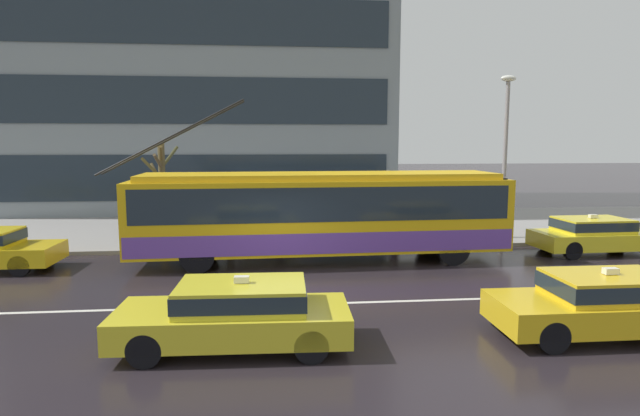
% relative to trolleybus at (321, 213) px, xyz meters
% --- Properties ---
extents(ground_plane, '(160.00, 160.00, 0.00)m').
position_rel_trolleybus_xyz_m(ground_plane, '(-1.33, -3.36, -1.60)').
color(ground_plane, '#262026').
extents(sidewalk_slab, '(80.00, 10.00, 0.14)m').
position_rel_trolleybus_xyz_m(sidewalk_slab, '(-1.33, 6.60, -1.53)').
color(sidewalk_slab, gray).
rests_on(sidewalk_slab, ground_plane).
extents(lane_centre_line, '(72.00, 0.14, 0.01)m').
position_rel_trolleybus_xyz_m(lane_centre_line, '(-1.33, -4.56, -1.60)').
color(lane_centre_line, silver).
rests_on(lane_centre_line, ground_plane).
extents(trolleybus, '(13.02, 2.91, 5.23)m').
position_rel_trolleybus_xyz_m(trolleybus, '(0.00, 0.00, 0.00)').
color(trolleybus, gold).
rests_on(trolleybus, ground_plane).
extents(taxi_oncoming_far, '(4.29, 1.76, 1.39)m').
position_rel_trolleybus_xyz_m(taxi_oncoming_far, '(5.00, -7.15, -0.90)').
color(taxi_oncoming_far, gold).
rests_on(taxi_oncoming_far, ground_plane).
extents(taxi_oncoming_near, '(4.45, 1.90, 1.39)m').
position_rel_trolleybus_xyz_m(taxi_oncoming_near, '(-2.32, -7.07, -0.90)').
color(taxi_oncoming_near, gold).
rests_on(taxi_oncoming_near, ground_plane).
extents(taxi_ahead_of_bus, '(4.34, 1.96, 1.39)m').
position_rel_trolleybus_xyz_m(taxi_ahead_of_bus, '(9.68, 0.18, -0.90)').
color(taxi_ahead_of_bus, yellow).
rests_on(taxi_ahead_of_bus, ground_plane).
extents(bus_shelter, '(4.00, 1.85, 2.58)m').
position_rel_trolleybus_xyz_m(bus_shelter, '(-2.04, 3.48, 0.50)').
color(bus_shelter, gray).
rests_on(bus_shelter, sidewalk_slab).
extents(pedestrian_at_shelter, '(1.29, 1.29, 1.97)m').
position_rel_trolleybus_xyz_m(pedestrian_at_shelter, '(-3.09, 2.52, 0.14)').
color(pedestrian_at_shelter, '#4E5349').
rests_on(pedestrian_at_shelter, sidewalk_slab).
extents(pedestrian_approaching_curb, '(1.11, 1.11, 1.93)m').
position_rel_trolleybus_xyz_m(pedestrian_approaching_curb, '(-1.27, 3.54, 0.04)').
color(pedestrian_approaching_curb, '#444A4F').
rests_on(pedestrian_approaching_curb, sidewalk_slab).
extents(pedestrian_walking_past, '(1.36, 1.36, 2.06)m').
position_rel_trolleybus_xyz_m(pedestrian_walking_past, '(3.28, 3.55, 0.22)').
color(pedestrian_walking_past, black).
rests_on(pedestrian_walking_past, sidewalk_slab).
extents(street_lamp, '(0.60, 0.32, 6.31)m').
position_rel_trolleybus_xyz_m(street_lamp, '(7.50, 2.80, 2.30)').
color(street_lamp, gray).
rests_on(street_lamp, sidewalk_slab).
extents(street_tree_bare, '(1.39, 1.69, 3.74)m').
position_rel_trolleybus_xyz_m(street_tree_bare, '(-5.83, 3.76, 0.65)').
color(street_tree_bare, brown).
rests_on(street_tree_bare, sidewalk_slab).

